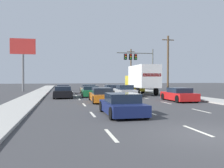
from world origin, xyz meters
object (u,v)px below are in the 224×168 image
car_black (63,92)px  roadside_billboard (23,54)px  car_green (90,92)px  car_orange (102,95)px  car_maroon (63,89)px  traffic_signal_mast (137,60)px  utility_pole_far (131,68)px  car_gray (111,89)px  box_truck (142,78)px  car_silver (125,91)px  car_tan (88,89)px  utility_pole_mid (168,63)px  car_navy (122,105)px  car_red (179,95)px

car_black → roadside_billboard: roadside_billboard is taller
car_green → car_orange: car_orange is taller
car_maroon → roadside_billboard: size_ratio=0.55×
traffic_signal_mast → utility_pole_far: size_ratio=0.81×
car_gray → car_black: bearing=-131.4°
car_maroon → traffic_signal_mast: 13.78m
car_gray → traffic_signal_mast: size_ratio=0.63×
car_orange → utility_pole_far: utility_pole_far is taller
car_gray → box_truck: box_truck is taller
utility_pole_far → roadside_billboard: 24.00m
car_silver → car_orange: bearing=-123.6°
traffic_signal_mast → utility_pole_far: (3.01, 13.27, -0.69)m
car_black → traffic_signal_mast: traffic_signal_mast is taller
car_maroon → car_tan: size_ratio=1.06×
car_gray → utility_pole_mid: size_ratio=0.54×
car_navy → car_silver: size_ratio=0.86×
car_red → utility_pole_far: utility_pole_far is taller
car_red → roadside_billboard: bearing=128.9°
utility_pole_mid → roadside_billboard: roadside_billboard is taller
box_truck → utility_pole_mid: (5.08, 3.10, 2.17)m
car_green → box_truck: (6.78, 1.91, 1.52)m
utility_pole_far → box_truck: bearing=-103.3°
car_orange → utility_pole_far: 32.96m
roadside_billboard → car_black: bearing=-66.6°
car_maroon → box_truck: bearing=-21.7°
traffic_signal_mast → roadside_billboard: roadside_billboard is taller
utility_pole_mid → utility_pole_far: bearing=89.5°
car_tan → car_orange: bearing=-91.1°
car_gray → utility_pole_mid: utility_pole_mid is taller
car_green → box_truck: 7.21m
roadside_billboard → box_truck: bearing=-34.4°
car_orange → utility_pole_mid: utility_pole_mid is taller
car_red → utility_pole_mid: (4.79, 12.28, 3.68)m
car_maroon → utility_pole_mid: (14.85, -0.80, 3.69)m
box_truck → car_red: (0.28, -9.19, -1.51)m
car_navy → car_red: size_ratio=1.00×
car_green → car_silver: car_silver is taller
car_navy → car_tan: bearing=88.9°
car_maroon → car_silver: 9.66m
box_truck → car_navy: bearing=-112.9°
car_maroon → box_truck: 10.63m
car_black → car_gray: 10.29m
car_green → utility_pole_far: (12.02, 24.04, 3.92)m
car_tan → box_truck: size_ratio=0.57×
car_tan → car_maroon: bearing=-173.1°
car_orange → utility_pole_far: size_ratio=0.54×
car_maroon → car_black: (-0.08, -7.00, 0.02)m
car_green → traffic_signal_mast: size_ratio=0.62×
car_navy → utility_pole_far: (11.97, 38.05, 3.91)m
car_green → car_navy: (0.05, -14.01, 0.00)m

